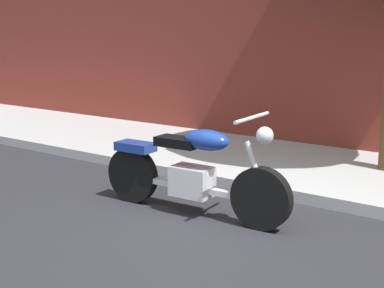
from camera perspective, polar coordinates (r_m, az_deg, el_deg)
name	(u,v)px	position (r m, az deg, el deg)	size (l,w,h in m)	color
ground_plane	(207,240)	(5.08, 1.63, -10.32)	(60.00, 60.00, 0.00)	#28282D
sidewalk	(321,171)	(7.42, 13.71, -2.84)	(21.11, 2.54, 0.14)	#B2B2B2
motorcycle	(192,173)	(5.63, 0.01, -3.10)	(2.26, 0.70, 1.13)	black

